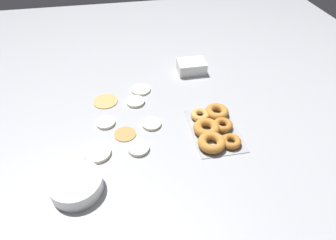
# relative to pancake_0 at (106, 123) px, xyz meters

# --- Properties ---
(ground_plane) EXTENTS (3.00, 3.00, 0.00)m
(ground_plane) POSITION_rel_pancake_0_xyz_m (-0.01, -0.20, -0.01)
(ground_plane) COLOR #9EA0A5
(pancake_0) EXTENTS (0.08, 0.08, 0.01)m
(pancake_0) POSITION_rel_pancake_0_xyz_m (0.00, 0.00, 0.00)
(pancake_0) COLOR silver
(pancake_0) RESTS_ON ground_plane
(pancake_1) EXTENTS (0.11, 0.11, 0.02)m
(pancake_1) POSITION_rel_pancake_0_xyz_m (-0.18, 0.04, 0.00)
(pancake_1) COLOR beige
(pancake_1) RESTS_ON ground_plane
(pancake_2) EXTENTS (0.09, 0.09, 0.02)m
(pancake_2) POSITION_rel_pancake_0_xyz_m (-0.18, -0.13, 0.00)
(pancake_2) COLOR beige
(pancake_2) RESTS_ON ground_plane
(pancake_3) EXTENTS (0.10, 0.10, 0.01)m
(pancake_3) POSITION_rel_pancake_0_xyz_m (0.22, -0.18, -0.00)
(pancake_3) COLOR silver
(pancake_3) RESTS_ON ground_plane
(pancake_4) EXTENTS (0.08, 0.08, 0.01)m
(pancake_4) POSITION_rel_pancake_0_xyz_m (-0.05, -0.20, -0.00)
(pancake_4) COLOR beige
(pancake_4) RESTS_ON ground_plane
(pancake_5) EXTENTS (0.09, 0.09, 0.01)m
(pancake_5) POSITION_rel_pancake_0_xyz_m (0.13, -0.15, 0.00)
(pancake_5) COLOR beige
(pancake_5) RESTS_ON ground_plane
(pancake_6) EXTENTS (0.12, 0.12, 0.01)m
(pancake_6) POSITION_rel_pancake_0_xyz_m (0.16, -0.00, -0.00)
(pancake_6) COLOR tan
(pancake_6) RESTS_ON ground_plane
(pancake_7) EXTENTS (0.09, 0.09, 0.01)m
(pancake_7) POSITION_rel_pancake_0_xyz_m (-0.09, -0.08, -0.00)
(pancake_7) COLOR #B27F42
(pancake_7) RESTS_ON ground_plane
(donut_tray) EXTENTS (0.30, 0.20, 0.04)m
(donut_tray) POSITION_rel_pancake_0_xyz_m (-0.13, -0.45, 0.01)
(donut_tray) COLOR #93969B
(donut_tray) RESTS_ON ground_plane
(batter_bowl) EXTENTS (0.18, 0.18, 0.06)m
(batter_bowl) POSITION_rel_pancake_0_xyz_m (-0.34, 0.11, 0.02)
(batter_bowl) COLOR white
(batter_bowl) RESTS_ON ground_plane
(container_stack) EXTENTS (0.11, 0.15, 0.06)m
(container_stack) POSITION_rel_pancake_0_xyz_m (0.35, -0.48, 0.03)
(container_stack) COLOR white
(container_stack) RESTS_ON ground_plane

